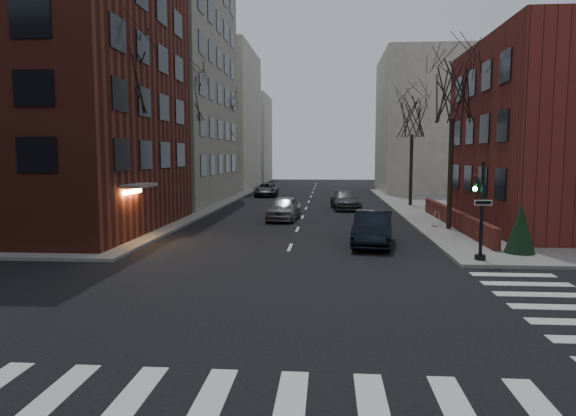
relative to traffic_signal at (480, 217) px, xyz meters
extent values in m
plane|color=black|center=(-7.94, -8.99, -1.91)|extent=(160.00, 160.00, 0.00)
cube|color=maroon|center=(-23.44, 7.51, 7.09)|extent=(15.00, 15.00, 18.00)
cube|color=gray|center=(-24.94, 25.01, 12.09)|extent=(18.00, 18.00, 28.00)
cube|color=maroon|center=(1.36, 10.01, -1.26)|extent=(0.35, 16.00, 1.00)
cube|color=beige|center=(-22.94, 46.01, 7.09)|extent=(14.00, 16.00, 18.00)
cube|color=beige|center=(7.06, 41.01, 6.09)|extent=(14.00, 14.00, 16.00)
cube|color=beige|center=(-20.94, 63.01, 5.09)|extent=(10.00, 12.00, 14.00)
cylinder|color=black|center=(0.06, 0.01, 0.24)|extent=(0.14, 0.14, 4.00)
cylinder|color=black|center=(0.06, 0.01, -1.66)|extent=(0.44, 0.44, 0.20)
imported|color=black|center=(-0.19, 0.01, 1.09)|extent=(0.16, 0.20, 1.00)
sphere|color=#19FF4C|center=(-0.26, -0.04, 1.14)|extent=(0.18, 0.18, 0.18)
cube|color=white|center=(0.06, -0.11, 0.59)|extent=(0.70, 0.03, 0.22)
cylinder|color=#2D231C|center=(-16.74, 5.01, 1.57)|extent=(0.28, 0.28, 6.65)
cylinder|color=#2D231C|center=(-16.74, 17.01, 1.74)|extent=(0.28, 0.28, 7.00)
cylinder|color=#2D231C|center=(-16.74, 31.01, 1.39)|extent=(0.28, 0.28, 6.30)
cylinder|color=#2D231C|center=(0.86, 9.01, 1.39)|extent=(0.28, 0.28, 6.30)
cylinder|color=#2D231C|center=(0.86, 23.01, 1.22)|extent=(0.28, 0.28, 5.95)
cylinder|color=black|center=(-16.14, 13.01, 1.24)|extent=(0.12, 0.12, 6.00)
sphere|color=#FFA54C|center=(-16.14, 13.01, 4.34)|extent=(0.36, 0.36, 0.36)
cylinder|color=black|center=(-16.14, 33.01, 1.24)|extent=(0.12, 0.12, 6.00)
sphere|color=#FFA54C|center=(-16.14, 33.01, 4.34)|extent=(0.36, 0.36, 0.36)
imported|color=black|center=(-3.94, 3.84, -1.07)|extent=(2.43, 5.27, 1.67)
imported|color=gray|center=(-9.10, 13.27, -1.10)|extent=(2.33, 4.91, 1.62)
imported|color=#3D3E42|center=(-4.72, 20.62, -1.15)|extent=(2.59, 5.40, 1.52)
imported|color=#38383C|center=(-12.67, 33.12, -1.21)|extent=(2.44, 5.07, 1.39)
cube|color=silver|center=(0.38, 10.04, -1.31)|extent=(0.50, 0.62, 0.89)
cone|color=black|center=(2.19, 1.60, -0.69)|extent=(1.30, 1.30, 2.13)
camera|label=1|loc=(-6.16, -21.11, 2.50)|focal=32.00mm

